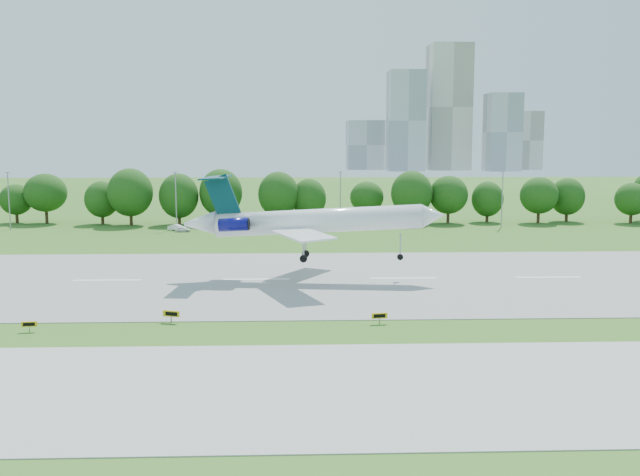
{
  "coord_description": "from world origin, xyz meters",
  "views": [
    {
      "loc": [
        5.27,
        -69.89,
        18.62
      ],
      "look_at": [
        8.37,
        18.0,
        6.64
      ],
      "focal_mm": 40.0,
      "sensor_mm": 36.0,
      "label": 1
    }
  ],
  "objects": [
    {
      "name": "taxiway",
      "position": [
        0.0,
        -18.0,
        0.04
      ],
      "size": [
        400.0,
        23.0,
        0.08
      ],
      "primitive_type": "cube",
      "color": "#ADADA8",
      "rests_on": "ground"
    },
    {
      "name": "service_vehicle_a",
      "position": [
        -19.49,
        79.34,
        0.64
      ],
      "size": [
        4.08,
        2.47,
        1.27
      ],
      "primitive_type": "imported",
      "rotation": [
        0.0,
        0.0,
        1.26
      ],
      "color": "white",
      "rests_on": "ground"
    },
    {
      "name": "tree_line",
      "position": [
        0.0,
        92.0,
        6.19
      ],
      "size": [
        288.4,
        8.4,
        10.4
      ],
      "color": "#382314",
      "rests_on": "ground"
    },
    {
      "name": "airliner",
      "position": [
        6.64,
        25.16,
        8.06
      ],
      "size": [
        35.24,
        25.54,
        11.61
      ],
      "rotation": [
        0.0,
        -0.05,
        -0.09
      ],
      "color": "white",
      "rests_on": "ground"
    },
    {
      "name": "taxi_sign_left",
      "position": [
        -20.89,
        -0.79,
        0.77
      ],
      "size": [
        1.5,
        0.35,
        1.05
      ],
      "rotation": [
        0.0,
        0.0,
        0.12
      ],
      "color": "gray",
      "rests_on": "ground"
    },
    {
      "name": "skyline",
      "position": [
        100.16,
        390.61,
        30.46
      ],
      "size": [
        127.0,
        52.0,
        80.0
      ],
      "color": "#B2B2B7",
      "rests_on": "ground"
    },
    {
      "name": "light_poles",
      "position": [
        -2.5,
        82.0,
        6.34
      ],
      "size": [
        175.9,
        0.25,
        12.19
      ],
      "color": "gray",
      "rests_on": "ground"
    },
    {
      "name": "taxi_sign_centre",
      "position": [
        -7.56,
        2.31,
        0.94
      ],
      "size": [
        1.79,
        0.78,
        1.28
      ],
      "rotation": [
        0.0,
        0.0,
        -0.33
      ],
      "color": "gray",
      "rests_on": "ground"
    },
    {
      "name": "taxi_sign_right",
      "position": [
        13.89,
        1.05,
        0.85
      ],
      "size": [
        1.65,
        0.43,
        1.15
      ],
      "rotation": [
        0.0,
        0.0,
        0.15
      ],
      "color": "gray",
      "rests_on": "ground"
    },
    {
      "name": "service_vehicle_b",
      "position": [
        -17.93,
        76.99,
        0.53
      ],
      "size": [
        3.15,
        1.34,
        1.06
      ],
      "primitive_type": "imported",
      "rotation": [
        0.0,
        0.0,
        1.6
      ],
      "color": "white",
      "rests_on": "ground"
    },
    {
      "name": "runway",
      "position": [
        0.0,
        25.0,
        0.04
      ],
      "size": [
        400.0,
        45.0,
        0.08
      ],
      "primitive_type": "cube",
      "color": "gray",
      "rests_on": "ground"
    },
    {
      "name": "ground",
      "position": [
        0.0,
        0.0,
        0.0
      ],
      "size": [
        600.0,
        600.0,
        0.0
      ],
      "primitive_type": "plane",
      "color": "#2D5717",
      "rests_on": "ground"
    }
  ]
}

